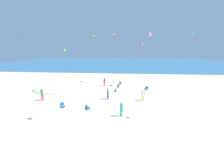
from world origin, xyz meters
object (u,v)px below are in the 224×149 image
Objects in this scene: beach_chair_near_camera at (87,107)px; kite_yellow at (94,36)px; person_1 at (108,93)px; person_4 at (143,95)px; person_7 at (121,108)px; kite_lime at (133,36)px; person_3 at (116,90)px; kite_red at (131,55)px; person_6 at (104,81)px; kite_purple at (81,19)px; kite_teal at (194,32)px; person_0 at (119,86)px; person_2 at (42,94)px; beach_chair_mid_beach at (147,88)px; person_5 at (120,83)px; cooler_box at (60,88)px; kite_pink at (150,33)px; kite_magenta at (141,44)px; beach_chair_far_left at (62,105)px; kite_orange at (115,34)px.

kite_yellow reaches higher than beach_chair_near_camera.
person_4 is at bearing 134.85° from person_1.
person_7 is 20.95m from kite_lime.
person_3 is at bearing 68.59° from person_4.
kite_red reaches higher than person_3.
kite_purple reaches higher than person_6.
person_1 is at bearing -163.98° from kite_teal.
person_0 is 3.02m from person_6.
beach_chair_near_camera is 4.18m from person_1.
person_3 is at bearing -116.78° from person_2.
person_7 is 23.83m from kite_red.
beach_chair_mid_beach is 1.08× the size of person_5.
person_1 reaches higher than cooler_box.
kite_pink is at bearing 137.77° from person_0.
beach_chair_mid_beach is 8.37m from person_6.
person_3 is 15.78m from kite_teal.
person_2 is at bearing -143.08° from kite_magenta.
beach_chair_mid_beach is 18.76m from kite_purple.
person_7 is 19.95m from kite_purple.
person_2 is at bearing 39.31° from person_3.
person_5 is (-3.40, 8.33, -0.62)m from person_4.
kite_purple is at bearing -69.87° from person_2.
person_7 is at bearing -105.19° from kite_magenta.
person_7 is (7.80, -1.73, 0.71)m from beach_chair_far_left.
person_4 reaches higher than beach_chair_near_camera.
person_1 reaches higher than beach_chair_mid_beach.
person_6 is at bearing -171.27° from person_5.
person_6 is 17.56m from kite_teal.
beach_chair_near_camera is at bearing -127.40° from person_5.
kite_yellow is (-4.39, 25.19, 11.12)m from beach_chair_near_camera.
cooler_box is 10.68m from person_1.
kite_orange is at bearing 104.19° from beach_chair_far_left.
person_7 is 1.10× the size of kite_purple.
kite_red reaches higher than beach_chair_far_left.
person_7 is at bearing -37.15° from cooler_box.
person_0 is 0.47× the size of kite_purple.
kite_lime is at bearing 119.60° from kite_magenta.
kite_magenta is 1.10× the size of kite_orange.
person_3 is at bearing -30.76° from beach_chair_mid_beach.
kite_red reaches higher than person_4.
person_2 reaches higher than beach_chair_far_left.
kite_orange is at bearing 43.35° from person_4.
person_6 is at bearing -130.25° from kite_lime.
beach_chair_mid_beach is 0.54× the size of kite_purple.
person_0 is at bearing -136.06° from kite_magenta.
kite_lime is (0.09, -4.71, 4.80)m from kite_red.
person_1 reaches higher than beach_chair_far_left.
person_3 is 0.46× the size of kite_lime.
kite_yellow is at bearing 139.96° from kite_magenta.
person_0 is 0.95× the size of person_5.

